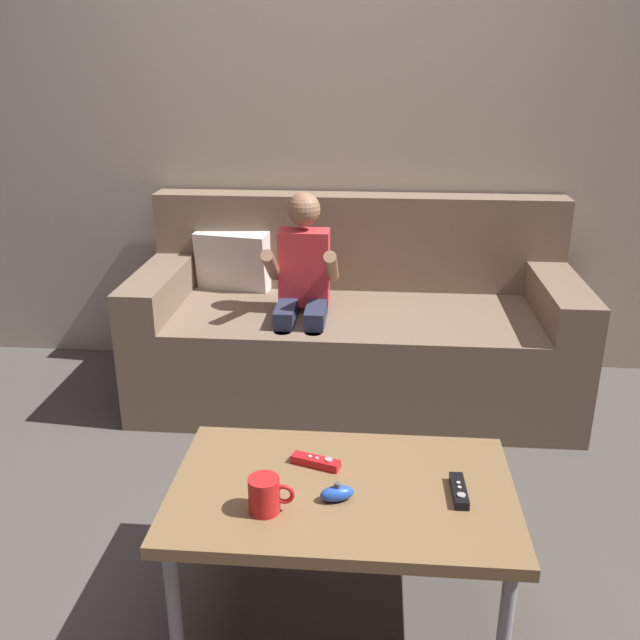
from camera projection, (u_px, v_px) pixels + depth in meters
ground_plane at (279, 580)px, 2.08m from camera, size 8.59×8.59×0.00m
wall_back at (323, 109)px, 3.19m from camera, size 4.30×0.05×2.50m
couch at (353, 330)px, 3.15m from camera, size 1.92×0.80×0.88m
person_seated_on_couch at (302, 291)px, 2.91m from camera, size 0.30×0.37×0.95m
coffee_table at (342, 498)px, 1.85m from camera, size 0.92×0.57×0.40m
game_remote_black_near_edge at (459, 491)px, 1.80m from camera, size 0.04×0.14×0.03m
nunchuk_blue at (337, 493)px, 1.77m from camera, size 0.10×0.07×0.05m
game_remote_red_far_corner at (316, 462)px, 1.93m from camera, size 0.14×0.08×0.03m
coffee_mug at (265, 495)px, 1.72m from camera, size 0.12×0.08×0.09m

